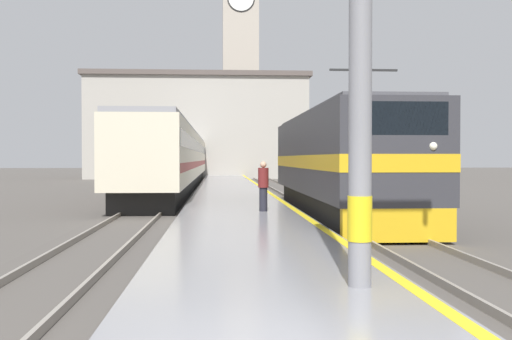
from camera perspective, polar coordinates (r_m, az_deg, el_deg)
name	(u,v)px	position (r m, az deg, el deg)	size (l,w,h in m)	color
ground_plane	(231,194)	(34.93, -2.41, -2.33)	(200.00, 200.00, 0.00)	#514C47
platform	(233,196)	(29.93, -2.20, -2.53)	(3.89, 140.00, 0.40)	gray
rail_track_near	(304,199)	(30.24, 4.58, -2.81)	(2.84, 140.00, 0.16)	#514C47
rail_track_far	(162,200)	(30.06, -8.95, -2.84)	(2.83, 140.00, 0.16)	#514C47
locomotive_train	(339,163)	(21.55, 7.90, 0.66)	(2.92, 14.61, 4.74)	black
passenger_train	(178,158)	(41.53, -7.47, 1.11)	(2.92, 41.27, 3.89)	black
person_on_platform	(263,185)	(19.23, 0.70, -1.46)	(0.34, 0.34, 1.60)	#23232D
clock_tower	(240,54)	(75.42, -1.50, 10.99)	(5.43, 5.43, 28.29)	#ADA393
station_building	(198,127)	(64.96, -5.52, 4.12)	(23.42, 9.29, 10.99)	#A8A399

